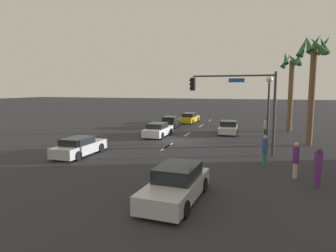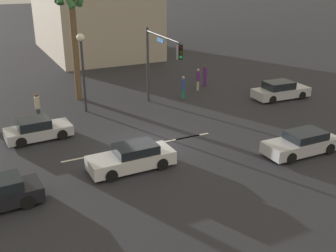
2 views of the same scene
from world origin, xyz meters
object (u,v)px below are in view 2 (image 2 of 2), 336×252
Objects in this scene: car_1 at (280,91)px; streetlamp at (82,57)px; car_0 at (132,158)px; traffic_signal at (158,56)px; car_3 at (37,130)px; pedestrian_1 at (183,86)px; pedestrian_0 at (38,106)px; pedestrian_2 at (198,79)px; palm_tree_1 at (72,18)px; car_2 at (302,143)px; pedestrian_3 at (205,75)px.

streetlamp is at bearing 165.66° from car_1.
traffic_signal is at bearing 56.77° from car_0.
pedestrian_1 is (12.09, 3.46, 0.37)m from car_3.
pedestrian_2 is (13.67, 1.33, 0.05)m from pedestrian_0.
streetlamp reaches higher than car_0.
traffic_signal is at bearing 11.40° from car_3.
pedestrian_2 is 11.50m from palm_tree_1.
car_2 is at bearing -124.13° from car_1.
pedestrian_0 is 0.97× the size of pedestrian_2.
car_1 is 17.32m from palm_tree_1.
car_0 is 14.54m from palm_tree_1.
pedestrian_3 reaches higher than car_2.
car_0 is at bearing 165.24° from car_2.
traffic_signal is (5.36, 8.18, 3.38)m from car_0.
pedestrian_3 is (11.76, 12.15, 0.39)m from car_0.
pedestrian_1 is 4.18m from pedestrian_3.
car_3 is 0.45× the size of palm_tree_1.
car_1 is at bearing -14.34° from streetlamp.
car_1 is 0.77× the size of traffic_signal.
traffic_signal reaches higher than car_0.
traffic_signal is 3.24× the size of pedestrian_2.
streetlamp is (4.09, 3.73, 3.42)m from car_3.
pedestrian_3 is at bearing 34.22° from pedestrian_1.
pedestrian_1 reaches higher than car_2.
traffic_signal is at bearing -47.19° from palm_tree_1.
traffic_signal reaches higher than car_2.
pedestrian_0 is 7.39m from palm_tree_1.
car_3 is at bearing -160.92° from pedestrian_2.
pedestrian_0 reaches higher than car_0.
car_1 is (15.31, 6.23, 0.03)m from car_0.
pedestrian_3 is (-3.56, 5.92, 0.36)m from car_1.
palm_tree_1 is at bearing 132.81° from traffic_signal.
palm_tree_1 is (0.29, 3.25, 2.38)m from streetlamp.
car_1 is at bearing -46.74° from pedestrian_2.
streetlamp reaches higher than car_1.
traffic_signal reaches higher than pedestrian_1.
pedestrian_2 is at bearing 6.82° from streetlamp.
pedestrian_0 is (-3.42, -0.10, -3.06)m from streetlamp.
car_2 is 2.40× the size of pedestrian_2.
traffic_signal is at bearing -149.02° from pedestrian_2.
car_0 is 9.73m from car_2.
palm_tree_1 reaches higher than car_3.
pedestrian_3 reaches higher than car_1.
pedestrian_3 reaches higher than car_0.
car_2 is at bearing -54.03° from streetlamp.
pedestrian_2 is (1.14, 13.78, 0.42)m from car_2.
car_3 is (-13.19, 8.82, 0.00)m from car_2.
pedestrian_1 is 0.96× the size of pedestrian_3.
car_3 is 10.08m from palm_tree_1.
car_2 is 0.80× the size of streetlamp.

